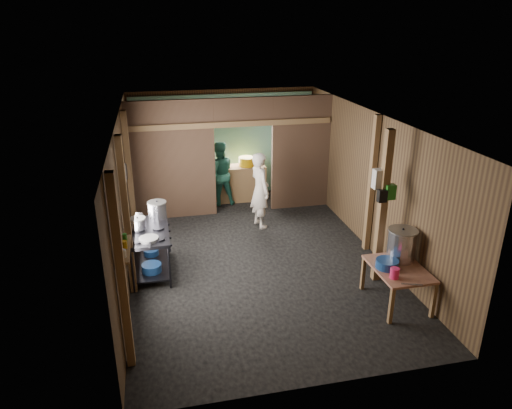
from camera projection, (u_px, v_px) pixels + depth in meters
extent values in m
cube|color=black|center=(254.00, 255.00, 8.90)|extent=(4.50, 7.00, 0.00)
cube|color=#484848|center=(253.00, 118.00, 7.95)|extent=(4.50, 7.00, 0.00)
cube|color=brown|center=(224.00, 143.00, 11.60)|extent=(4.50, 0.00, 2.60)
cube|color=brown|center=(320.00, 294.00, 5.25)|extent=(4.50, 0.00, 2.60)
cube|color=brown|center=(124.00, 200.00, 7.97)|extent=(0.00, 7.00, 2.60)
cube|color=brown|center=(370.00, 181.00, 8.88)|extent=(0.00, 7.00, 2.60)
cube|color=brown|center=(172.00, 161.00, 10.16)|extent=(1.85, 0.10, 2.60)
cube|color=brown|center=(301.00, 153.00, 10.74)|extent=(1.35, 0.10, 2.60)
cube|color=brown|center=(243.00, 111.00, 10.10)|extent=(1.30, 0.10, 0.60)
cube|color=#68A79C|center=(224.00, 146.00, 11.57)|extent=(4.40, 0.06, 2.50)
cube|color=brown|center=(240.00, 183.00, 11.49)|extent=(1.20, 0.50, 0.85)
cylinder|color=beige|center=(234.00, 119.00, 11.34)|extent=(0.20, 0.03, 0.20)
cube|color=brown|center=(121.00, 276.00, 5.63)|extent=(0.10, 0.12, 2.60)
cube|color=brown|center=(126.00, 218.00, 7.26)|extent=(0.10, 0.12, 2.60)
cube|color=brown|center=(130.00, 178.00, 9.08)|extent=(0.10, 0.12, 2.60)
cube|color=brown|center=(371.00, 185.00, 8.68)|extent=(0.10, 0.12, 2.60)
cube|color=brown|center=(382.00, 208.00, 7.62)|extent=(0.12, 0.12, 2.60)
cube|color=brown|center=(232.00, 124.00, 10.10)|extent=(4.40, 0.12, 0.12)
cylinder|color=gray|center=(125.00, 173.00, 8.22)|extent=(0.03, 0.34, 0.34)
cylinder|color=black|center=(126.00, 172.00, 8.62)|extent=(0.03, 0.30, 0.30)
cube|color=brown|center=(125.00, 249.00, 6.05)|extent=(0.14, 0.80, 0.03)
cylinder|color=beige|center=(123.00, 253.00, 5.80)|extent=(0.07, 0.07, 0.10)
cylinder|color=#B5830A|center=(124.00, 245.00, 6.03)|extent=(0.08, 0.08, 0.10)
cylinder|color=#1D6E1A|center=(125.00, 237.00, 6.23)|extent=(0.06, 0.06, 0.10)
cube|color=beige|center=(380.00, 179.00, 7.50)|extent=(0.22, 0.15, 0.32)
cube|color=#1D6E1A|center=(390.00, 192.00, 7.47)|extent=(0.16, 0.12, 0.24)
cube|color=black|center=(382.00, 196.00, 7.44)|extent=(0.14, 0.10, 0.20)
cylinder|color=silver|center=(138.00, 217.00, 8.43)|extent=(0.21, 0.21, 0.10)
cylinder|color=navy|center=(152.00, 268.00, 7.98)|extent=(0.33, 0.33, 0.14)
cylinder|color=navy|center=(151.00, 252.00, 8.55)|extent=(0.27, 0.27, 0.11)
cylinder|color=navy|center=(387.00, 264.00, 7.18)|extent=(0.39, 0.39, 0.13)
cylinder|color=#F62669|center=(395.00, 273.00, 6.88)|extent=(0.13, 0.13, 0.16)
cube|color=silver|center=(412.00, 284.00, 6.73)|extent=(0.30, 0.13, 0.01)
cylinder|color=#B5830A|center=(247.00, 162.00, 11.32)|extent=(0.38, 0.38, 0.21)
cylinder|color=red|center=(225.00, 164.00, 11.23)|extent=(0.13, 0.13, 0.15)
imported|color=white|center=(260.00, 190.00, 9.87)|extent=(0.52, 0.66, 1.62)
imported|color=#266957|center=(219.00, 173.00, 11.07)|extent=(0.77, 0.62, 1.53)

